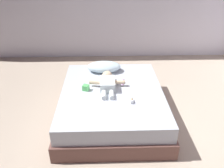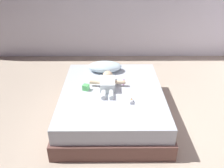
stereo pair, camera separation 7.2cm
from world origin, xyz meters
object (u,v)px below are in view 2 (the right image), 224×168
at_px(toothbrush, 124,82).
at_px(baby_bottle, 131,101).
at_px(bed, 112,103).
at_px(pillow, 105,67).
at_px(baby, 108,83).
at_px(toy_block, 86,87).

bearing_deg(toothbrush, baby_bottle, -82.78).
xyz_separation_m(bed, pillow, (-0.11, 0.62, 0.30)).
bearing_deg(bed, pillow, 100.24).
bearing_deg(baby, pillow, 95.57).
relative_size(baby, toy_block, 6.19).
height_order(bed, baby, baby).
relative_size(toothbrush, baby_bottle, 1.70).
distance_m(baby, toothbrush, 0.28).
distance_m(toothbrush, toy_block, 0.59).
xyz_separation_m(bed, toy_block, (-0.37, 0.02, 0.26)).
distance_m(pillow, toothbrush, 0.49).
bearing_deg(toy_block, pillow, 67.05).
bearing_deg(baby_bottle, bed, 127.93).
distance_m(pillow, baby_bottle, 1.00).
xyz_separation_m(bed, toothbrush, (0.18, 0.24, 0.23)).
relative_size(toy_block, baby_bottle, 1.02).
height_order(bed, pillow, pillow).
height_order(toothbrush, toy_block, toy_block).
distance_m(bed, toy_block, 0.45).
relative_size(bed, baby_bottle, 18.36).
height_order(toothbrush, baby_bottle, baby_bottle).
bearing_deg(pillow, baby, -84.43).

